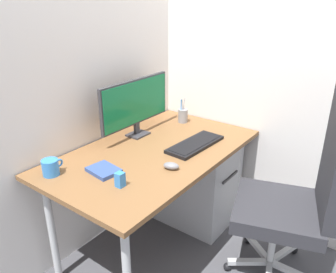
{
  "coord_description": "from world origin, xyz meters",
  "views": [
    {
      "loc": [
        -1.46,
        -1.19,
        1.63
      ],
      "look_at": [
        0.04,
        -0.08,
        0.84
      ],
      "focal_mm": 36.02,
      "sensor_mm": 36.0,
      "label": 1
    }
  ],
  "objects": [
    {
      "name": "ground_plane",
      "position": [
        0.0,
        0.0,
        0.0
      ],
      "size": [
        8.0,
        8.0,
        0.0
      ],
      "primitive_type": "plane",
      "color": "#4C4C51"
    },
    {
      "name": "wall_back",
      "position": [
        0.0,
        0.43,
        1.4
      ],
      "size": [
        2.57,
        0.04,
        2.8
      ],
      "primitive_type": "cube",
      "color": "white",
      "rests_on": "ground_plane"
    },
    {
      "name": "wall_side_right",
      "position": [
        0.72,
        -0.17,
        1.4
      ],
      "size": [
        0.04,
        1.99,
        2.8
      ],
      "primitive_type": "cube",
      "color": "white",
      "rests_on": "ground_plane"
    },
    {
      "name": "desk",
      "position": [
        0.0,
        0.0,
        0.67
      ],
      "size": [
        1.38,
        0.79,
        0.74
      ],
      "color": "brown",
      "rests_on": "ground_plane"
    },
    {
      "name": "office_chair",
      "position": [
        0.29,
        -0.84,
        0.63
      ],
      "size": [
        0.63,
        0.65,
        1.23
      ],
      "color": "black",
      "rests_on": "ground_plane"
    },
    {
      "name": "filing_cabinet",
      "position": [
        0.44,
        -0.04,
        0.32
      ],
      "size": [
        0.42,
        0.57,
        0.65
      ],
      "color": "#B2B5BA",
      "rests_on": "ground_plane"
    },
    {
      "name": "monitor",
      "position": [
        0.13,
        0.25,
        0.96
      ],
      "size": [
        0.62,
        0.11,
        0.39
      ],
      "color": "#333338",
      "rests_on": "desk"
    },
    {
      "name": "keyboard",
      "position": [
        0.21,
        -0.17,
        0.75
      ],
      "size": [
        0.43,
        0.19,
        0.02
      ],
      "color": "black",
      "rests_on": "desk"
    },
    {
      "name": "mouse",
      "position": [
        -0.13,
        -0.23,
        0.75
      ],
      "size": [
        0.08,
        0.1,
        0.04
      ],
      "primitive_type": "ellipsoid",
      "rotation": [
        0.0,
        0.0,
        0.33
      ],
      "color": "slate",
      "rests_on": "desk"
    },
    {
      "name": "pen_holder",
      "position": [
        0.52,
        0.14,
        0.79
      ],
      "size": [
        0.07,
        0.07,
        0.18
      ],
      "color": "gray",
      "rests_on": "desk"
    },
    {
      "name": "notebook",
      "position": [
        -0.38,
        0.05,
        0.75
      ],
      "size": [
        0.15,
        0.19,
        0.02
      ],
      "primitive_type": "cube",
      "rotation": [
        0.0,
        0.0,
        -0.13
      ],
      "color": "#334C8C",
      "rests_on": "desk"
    },
    {
      "name": "coffee_mug",
      "position": [
        -0.57,
        0.25,
        0.78
      ],
      "size": [
        0.12,
        0.09,
        0.09
      ],
      "color": "#337FD8",
      "rests_on": "desk"
    },
    {
      "name": "desk_clamp_accessory",
      "position": [
        -0.43,
        -0.13,
        0.77
      ],
      "size": [
        0.04,
        0.04,
        0.08
      ],
      "primitive_type": "cube",
      "color": "#337FD8",
      "rests_on": "desk"
    }
  ]
}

